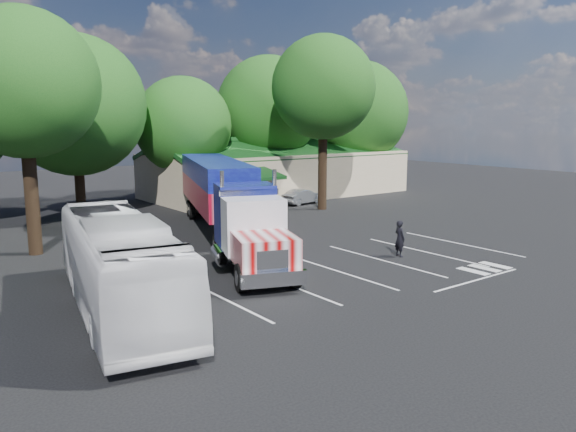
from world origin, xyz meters
TOP-DOWN VIEW (x-y plane):
  - ground at (0.00, 0.00)m, footprint 120.00×120.00m
  - event_hall at (13.74, 17.81)m, footprint 24.20×14.12m
  - tree_row_c at (-5.00, 16.20)m, footprint 10.00×10.00m
  - tree_row_d at (4.00, 17.50)m, footprint 8.00×8.00m
  - tree_row_e at (13.00, 18.00)m, footprint 9.60×9.60m
  - tree_row_f at (23.00, 16.80)m, footprint 10.40×10.40m
  - tree_near_left at (-10.50, 6.00)m, footprint 7.60×7.60m
  - tree_near_right at (11.50, 8.50)m, footprint 8.00×8.00m
  - semi_truck at (-0.26, 3.92)m, footprint 10.54×21.92m
  - woman at (4.50, -5.93)m, footprint 0.58×0.77m
  - bicycle at (2.63, 8.00)m, footprint 1.06×1.60m
  - tour_bus at (-10.12, -5.37)m, footprint 5.34×13.06m
  - silver_sedan at (12.00, 11.62)m, footprint 4.04×1.98m

SIDE VIEW (x-z plane):
  - ground at x=0.00m, z-range 0.00..0.00m
  - bicycle at x=2.63m, z-range 0.00..0.79m
  - silver_sedan at x=12.00m, z-range 0.00..1.28m
  - woman at x=4.50m, z-range 0.00..1.90m
  - tour_bus at x=-10.12m, z-range 0.00..3.55m
  - event_hall at x=13.74m, z-range -0.56..4.99m
  - semi_truck at x=-0.26m, z-range 0.31..5.01m
  - tree_row_d at x=4.00m, z-range 1.28..11.88m
  - tree_row_f at x=23.00m, z-range 1.29..14.29m
  - tree_row_c at x=-5.00m, z-range 1.51..14.56m
  - tree_row_e at x=13.00m, z-range 1.64..14.54m
  - tree_near_left at x=-10.50m, z-range 2.49..15.14m
  - tree_near_right at x=11.50m, z-range 2.71..16.21m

